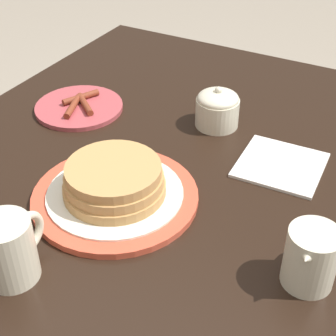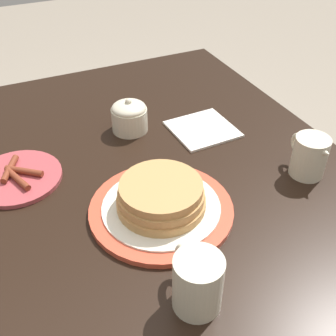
# 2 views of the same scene
# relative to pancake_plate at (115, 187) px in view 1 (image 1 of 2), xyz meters

# --- Properties ---
(dining_table) EXTENTS (1.29, 0.91, 0.72)m
(dining_table) POSITION_rel_pancake_plate_xyz_m (0.05, -0.02, -0.14)
(dining_table) COLOR black
(dining_table) RESTS_ON ground_plane
(pancake_plate) EXTENTS (0.28, 0.28, 0.07)m
(pancake_plate) POSITION_rel_pancake_plate_xyz_m (0.00, 0.00, 0.00)
(pancake_plate) COLOR #DB5138
(pancake_plate) RESTS_ON dining_table
(side_plate_bacon) EXTENTS (0.19, 0.19, 0.02)m
(side_plate_bacon) POSITION_rel_pancake_plate_xyz_m (0.22, 0.24, -0.02)
(side_plate_bacon) COLOR #B2474C
(side_plate_bacon) RESTS_ON dining_table
(coffee_mug) EXTENTS (0.11, 0.08, 0.10)m
(coffee_mug) POSITION_rel_pancake_plate_xyz_m (-0.21, 0.03, 0.02)
(coffee_mug) COLOR beige
(coffee_mug) RESTS_ON dining_table
(creamer_pitcher) EXTENTS (0.12, 0.07, 0.10)m
(creamer_pitcher) POSITION_rel_pancake_plate_xyz_m (-0.02, -0.34, 0.02)
(creamer_pitcher) COLOR beige
(creamer_pitcher) RESTS_ON dining_table
(sugar_bowl) EXTENTS (0.09, 0.09, 0.09)m
(sugar_bowl) POSITION_rel_pancake_plate_xyz_m (0.31, -0.05, 0.01)
(sugar_bowl) COLOR beige
(sugar_bowl) RESTS_ON dining_table
(napkin) EXTENTS (0.15, 0.16, 0.01)m
(napkin) POSITION_rel_pancake_plate_xyz_m (0.23, -0.22, -0.02)
(napkin) COLOR silver
(napkin) RESTS_ON dining_table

